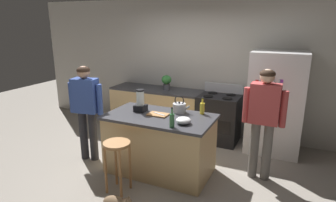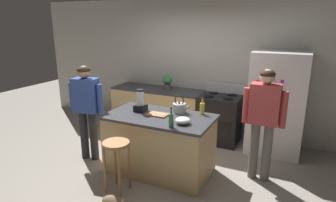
# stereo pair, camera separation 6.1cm
# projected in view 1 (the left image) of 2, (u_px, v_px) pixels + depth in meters

# --- Properties ---
(ground_plane) EXTENTS (14.00, 14.00, 0.00)m
(ground_plane) POSITION_uv_depth(u_px,v_px,m) (160.00, 170.00, 4.46)
(ground_plane) COLOR gray
(back_wall) EXTENTS (8.00, 0.10, 2.70)m
(back_wall) POSITION_uv_depth(u_px,v_px,m) (202.00, 67.00, 5.80)
(back_wall) COLOR #BCB7AD
(back_wall) RESTS_ON ground_plane
(kitchen_island) EXTENTS (1.60, 0.90, 0.90)m
(kitchen_island) POSITION_uv_depth(u_px,v_px,m) (160.00, 144.00, 4.33)
(kitchen_island) COLOR tan
(kitchen_island) RESTS_ON ground_plane
(back_counter_run) EXTENTS (2.00, 0.64, 0.90)m
(back_counter_run) POSITION_uv_depth(u_px,v_px,m) (158.00, 110.00, 6.01)
(back_counter_run) COLOR tan
(back_counter_run) RESTS_ON ground_plane
(refrigerator) EXTENTS (0.90, 0.73, 1.77)m
(refrigerator) POSITION_uv_depth(u_px,v_px,m) (276.00, 103.00, 4.92)
(refrigerator) COLOR silver
(refrigerator) RESTS_ON ground_plane
(stove_range) EXTENTS (0.76, 0.65, 1.08)m
(stove_range) POSITION_uv_depth(u_px,v_px,m) (219.00, 118.00, 5.46)
(stove_range) COLOR black
(stove_range) RESTS_ON ground_plane
(person_by_island_left) EXTENTS (0.60, 0.28, 1.58)m
(person_by_island_left) POSITION_uv_depth(u_px,v_px,m) (86.00, 104.00, 4.59)
(person_by_island_left) COLOR #26262B
(person_by_island_left) RESTS_ON ground_plane
(person_by_sink_right) EXTENTS (0.59, 0.22, 1.63)m
(person_by_sink_right) POSITION_uv_depth(u_px,v_px,m) (264.00, 114.00, 4.00)
(person_by_sink_right) COLOR #66605B
(person_by_sink_right) RESTS_ON ground_plane
(bar_stool) EXTENTS (0.36, 0.36, 0.71)m
(bar_stool) POSITION_uv_depth(u_px,v_px,m) (117.00, 154.00, 3.79)
(bar_stool) COLOR #9E6B3D
(bar_stool) RESTS_ON ground_plane
(potted_plant) EXTENTS (0.20, 0.20, 0.30)m
(potted_plant) POSITION_uv_depth(u_px,v_px,m) (167.00, 81.00, 5.77)
(potted_plant) COLOR #4C4C51
(potted_plant) RESTS_ON back_counter_run
(blender_appliance) EXTENTS (0.17, 0.17, 0.34)m
(blender_appliance) POSITION_uv_depth(u_px,v_px,m) (140.00, 102.00, 4.39)
(blender_appliance) COLOR black
(blender_appliance) RESTS_ON kitchen_island
(bottle_olive_oil) EXTENTS (0.07, 0.07, 0.28)m
(bottle_olive_oil) POSITION_uv_depth(u_px,v_px,m) (172.00, 120.00, 3.72)
(bottle_olive_oil) COLOR #2D6638
(bottle_olive_oil) RESTS_ON kitchen_island
(bottle_soda) EXTENTS (0.07, 0.07, 0.26)m
(bottle_soda) POSITION_uv_depth(u_px,v_px,m) (202.00, 108.00, 4.28)
(bottle_soda) COLOR yellow
(bottle_soda) RESTS_ON kitchen_island
(mixing_bowl) EXTENTS (0.21, 0.21, 0.09)m
(mixing_bowl) POSITION_uv_depth(u_px,v_px,m) (183.00, 120.00, 3.87)
(mixing_bowl) COLOR white
(mixing_bowl) RESTS_ON kitchen_island
(tea_kettle) EXTENTS (0.28, 0.20, 0.27)m
(tea_kettle) POSITION_uv_depth(u_px,v_px,m) (179.00, 107.00, 4.35)
(tea_kettle) COLOR #B7BABF
(tea_kettle) RESTS_ON kitchen_island
(cutting_board) EXTENTS (0.30, 0.20, 0.02)m
(cutting_board) POSITION_uv_depth(u_px,v_px,m) (158.00, 115.00, 4.24)
(cutting_board) COLOR #9E6B3D
(cutting_board) RESTS_ON kitchen_island
(chef_knife) EXTENTS (0.22, 0.11, 0.01)m
(chef_knife) POSITION_uv_depth(u_px,v_px,m) (159.00, 114.00, 4.22)
(chef_knife) COLOR #B7BABF
(chef_knife) RESTS_ON cutting_board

